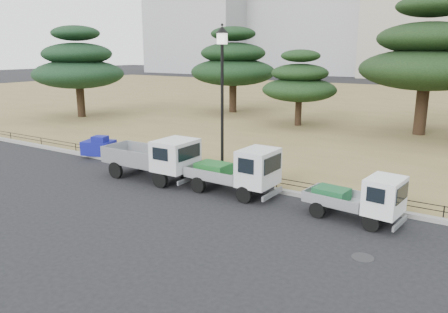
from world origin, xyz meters
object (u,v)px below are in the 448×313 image
Objects in this scene: truck_kei_front at (238,171)px; street_lamp at (222,77)px; truck_large at (155,156)px; truck_kei_rear at (360,198)px; tarp_pile at (99,147)px.

street_lamp reaches higher than truck_kei_front.
street_lamp reaches higher than truck_large.
truck_kei_rear is at bearing -13.77° from street_lamp.
truck_large is 2.39× the size of tarp_pile.
truck_large reaches higher than tarp_pile.
truck_kei_rear is at bearing -6.17° from tarp_pile.
truck_kei_front is at bearing 3.00° from truck_large.
tarp_pile is (-5.18, 1.51, -0.48)m from truck_large.
truck_large is at bearing -173.97° from truck_kei_rear.
truck_large is 4.41m from street_lamp.
truck_large is at bearing -175.51° from truck_kei_front.
truck_large is 1.18× the size of truck_kei_front.
truck_kei_front reaches higher than truck_kei_rear.
truck_kei_front is (4.03, 0.21, -0.09)m from truck_large.
truck_kei_front is at bearing -40.14° from street_lamp.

